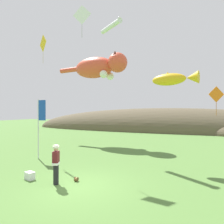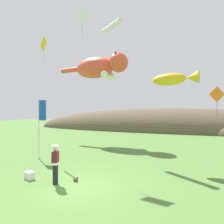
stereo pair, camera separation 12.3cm
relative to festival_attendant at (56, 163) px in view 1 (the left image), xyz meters
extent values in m
plane|color=#517A38|center=(1.07, 0.15, -0.95)|extent=(120.00, 120.00, 0.00)
ellipsoid|color=brown|center=(1.07, 28.04, -0.95)|extent=(51.58, 11.40, 7.75)
cylinder|color=black|center=(0.00, 0.00, -0.51)|extent=(0.24, 0.24, 0.88)
cube|color=#59191E|center=(0.00, 0.00, 0.23)|extent=(0.37, 0.46, 0.60)
cube|color=white|center=(0.00, 0.00, -0.01)|extent=(0.40, 0.49, 0.10)
sphere|color=tan|center=(0.00, 0.00, 0.64)|extent=(0.20, 0.20, 0.20)
cylinder|color=beige|center=(0.00, 0.00, 0.73)|extent=(0.30, 0.30, 0.09)
cylinder|color=beige|center=(0.00, 0.00, 0.79)|extent=(0.20, 0.20, 0.07)
cylinder|color=olive|center=(0.66, 0.65, -0.85)|extent=(0.13, 0.15, 0.15)
cylinder|color=brown|center=(0.59, 0.65, -0.85)|extent=(0.02, 0.21, 0.21)
cylinder|color=brown|center=(0.72, 0.65, -0.85)|extent=(0.02, 0.21, 0.21)
cube|color=white|center=(-1.58, 0.06, -0.80)|extent=(0.55, 0.45, 0.30)
cube|color=white|center=(-1.58, 0.06, -0.62)|extent=(0.57, 0.46, 0.06)
cylinder|color=silver|center=(-4.20, 3.57, 1.10)|extent=(0.08, 0.08, 4.11)
cube|color=#1E4CB2|center=(-3.88, 3.57, 2.41)|extent=(0.60, 0.03, 1.40)
ellipsoid|color=#E04C33|center=(-4.12, 11.99, 7.06)|extent=(4.96, 3.07, 2.22)
ellipsoid|color=white|center=(-3.90, 11.96, 6.66)|extent=(3.19, 1.75, 1.22)
sphere|color=#E04C33|center=(-1.27, 11.59, 7.29)|extent=(2.00, 2.00, 2.00)
cone|color=#4E1A11|center=(-1.19, 12.13, 8.01)|extent=(0.80, 0.80, 0.67)
cone|color=#4E1A11|center=(-1.34, 11.05, 8.01)|extent=(0.80, 0.80, 0.67)
sphere|color=white|center=(-2.41, 12.43, 6.12)|extent=(0.80, 0.80, 0.80)
sphere|color=white|center=(-2.60, 11.10, 6.12)|extent=(0.80, 0.80, 0.80)
cylinder|color=#E04C33|center=(-7.64, 12.48, 7.18)|extent=(2.49, 0.87, 0.53)
ellipsoid|color=gold|center=(4.35, 5.53, 4.33)|extent=(2.25, 1.21, 0.75)
cone|color=gold|center=(5.73, 5.25, 4.33)|extent=(0.82, 0.87, 0.75)
cone|color=gold|center=(4.29, 5.54, 4.65)|extent=(0.41, 0.41, 0.35)
sphere|color=black|center=(3.72, 5.92, 4.39)|extent=(0.18, 0.18, 0.18)
cylinder|color=white|center=(-0.36, 7.49, 9.17)|extent=(2.34, 1.85, 0.36)
torus|color=white|center=(0.71, 6.71, 9.17)|extent=(0.31, 0.39, 0.44)
cube|color=yellow|center=(-5.22, 5.23, 7.71)|extent=(1.22, 0.70, 1.39)
cylinder|color=black|center=(-5.22, 5.25, 7.71)|extent=(0.82, 0.47, 0.02)
cube|color=#A98511|center=(-5.22, 5.23, 6.57)|extent=(0.03, 0.02, 0.90)
cube|color=white|center=(-1.19, 4.35, 8.85)|extent=(1.29, 0.20, 1.30)
cylinder|color=black|center=(-1.19, 4.36, 8.85)|extent=(0.87, 0.14, 0.02)
cube|color=#A9A9A9|center=(-1.19, 4.35, 7.75)|extent=(0.03, 0.01, 0.90)
cube|color=orange|center=(7.28, 8.06, 3.51)|extent=(1.02, 0.50, 1.13)
cylinder|color=black|center=(7.28, 8.07, 3.51)|extent=(0.69, 0.34, 0.02)
cube|color=#A95011|center=(7.28, 8.06, 2.50)|extent=(0.03, 0.02, 0.90)
camera|label=1|loc=(5.64, -7.40, 2.32)|focal=32.00mm
camera|label=2|loc=(5.76, -7.36, 2.32)|focal=32.00mm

